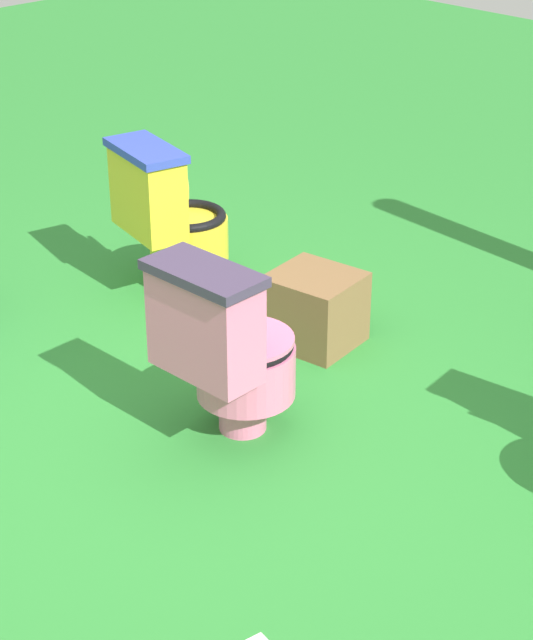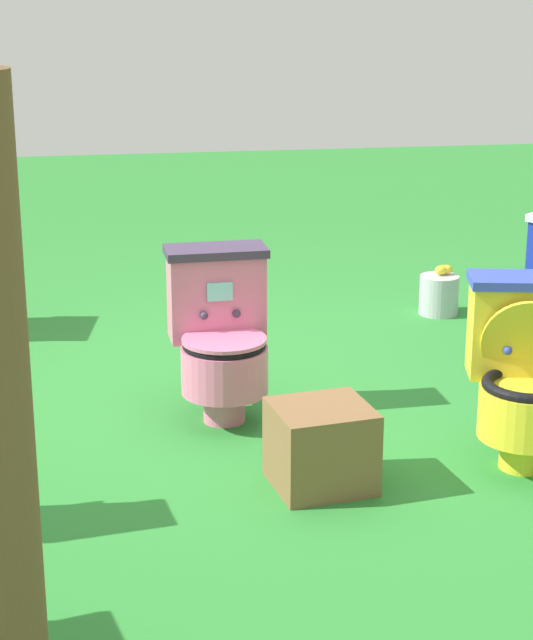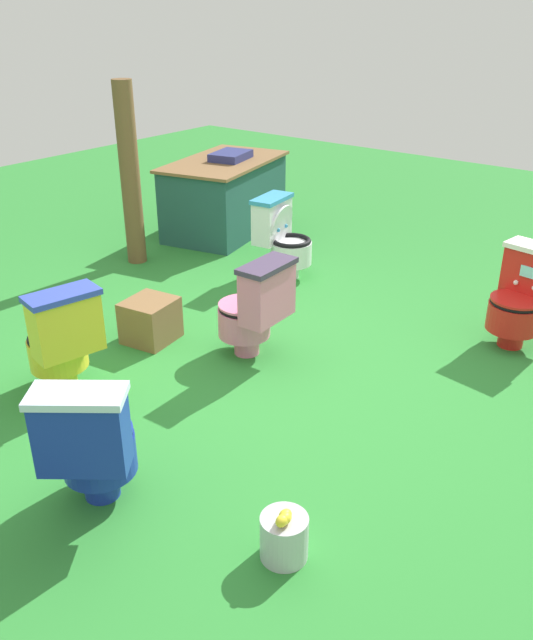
# 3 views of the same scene
# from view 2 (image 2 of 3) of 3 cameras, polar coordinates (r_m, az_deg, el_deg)

# --- Properties ---
(ground) EXTENTS (14.00, 14.00, 0.00)m
(ground) POSITION_cam_2_polar(r_m,az_deg,el_deg) (5.21, -1.65, -3.71)
(ground) COLOR #2D8433
(toilet_yellow) EXTENTS (0.50, 0.56, 0.73)m
(toilet_yellow) POSITION_cam_2_polar(r_m,az_deg,el_deg) (4.51, 12.84, -2.52)
(toilet_yellow) COLOR yellow
(toilet_yellow) RESTS_ON ground
(toilet_pink) EXTENTS (0.44, 0.51, 0.73)m
(toilet_pink) POSITION_cam_2_polar(r_m,az_deg,el_deg) (4.85, -2.31, -0.71)
(toilet_pink) COLOR pink
(toilet_pink) RESTS_ON ground
(small_crate) EXTENTS (0.40, 0.38, 0.32)m
(small_crate) POSITION_cam_2_polar(r_m,az_deg,el_deg) (4.27, 2.76, -6.35)
(small_crate) COLOR brown
(small_crate) RESTS_ON ground
(lemon_bucket) EXTENTS (0.22, 0.22, 0.28)m
(lemon_bucket) POSITION_cam_2_polar(r_m,az_deg,el_deg) (6.43, 8.67, 1.32)
(lemon_bucket) COLOR #B7B7BF
(lemon_bucket) RESTS_ON ground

